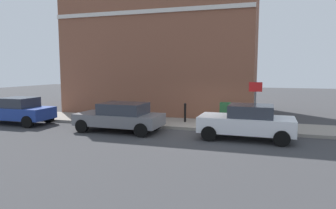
# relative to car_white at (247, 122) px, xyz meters

# --- Properties ---
(ground) EXTENTS (80.00, 80.00, 0.00)m
(ground) POSITION_rel_car_white_xyz_m (0.67, 1.88, -0.77)
(ground) COLOR #38383A
(sidewalk) EXTENTS (2.79, 30.00, 0.15)m
(sidewalk) POSITION_rel_car_white_xyz_m (2.47, 7.88, -0.69)
(sidewalk) COLOR gray
(sidewalk) RESTS_ON ground
(corner_building) EXTENTS (8.06, 12.47, 9.21)m
(corner_building) POSITION_rel_car_white_xyz_m (7.85, 6.12, 3.84)
(corner_building) COLOR brown
(corner_building) RESTS_ON ground
(car_white) EXTENTS (1.99, 4.01, 1.50)m
(car_white) POSITION_rel_car_white_xyz_m (0.00, 0.00, 0.00)
(car_white) COLOR silver
(car_white) RESTS_ON ground
(car_grey) EXTENTS (2.02, 4.20, 1.40)m
(car_grey) POSITION_rel_car_white_xyz_m (-0.14, 5.94, -0.03)
(car_grey) COLOR slate
(car_grey) RESTS_ON ground
(car_blue) EXTENTS (1.93, 4.08, 1.48)m
(car_blue) POSITION_rel_car_white_xyz_m (-0.02, 12.35, -0.02)
(car_blue) COLOR navy
(car_blue) RESTS_ON ground
(utility_cabinet) EXTENTS (0.46, 0.61, 1.15)m
(utility_cabinet) POSITION_rel_car_white_xyz_m (2.54, 1.23, -0.09)
(utility_cabinet) COLOR #1E4C28
(utility_cabinet) RESTS_ON sidewalk
(bollard_near_cabinet) EXTENTS (0.14, 0.14, 1.04)m
(bollard_near_cabinet) POSITION_rel_car_white_xyz_m (2.64, 3.42, -0.06)
(bollard_near_cabinet) COLOR black
(bollard_near_cabinet) RESTS_ON sidewalk
(bollard_far_kerb) EXTENTS (0.14, 0.14, 1.04)m
(bollard_far_kerb) POSITION_rel_car_white_xyz_m (1.32, 5.22, -0.06)
(bollard_far_kerb) COLOR black
(bollard_far_kerb) RESTS_ON sidewalk
(street_sign) EXTENTS (0.08, 0.60, 2.30)m
(street_sign) POSITION_rel_car_white_xyz_m (1.34, -0.28, 0.89)
(street_sign) COLOR #59595B
(street_sign) RESTS_ON sidewalk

